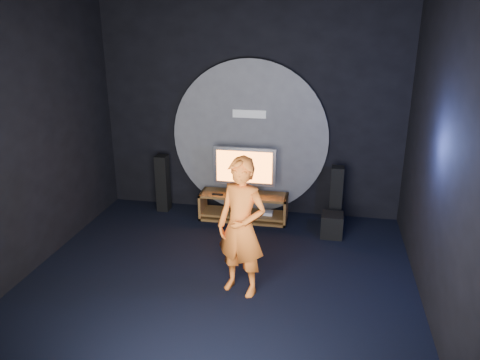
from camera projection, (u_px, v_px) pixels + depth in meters
The scene contains 14 objects.
floor at pixel (217, 284), 5.95m from camera, with size 5.00×5.00×0.00m, color black.
back_wall at pixel (250, 111), 7.69m from camera, with size 5.00×0.04×3.50m, color black.
front_wall at pixel (123, 255), 3.06m from camera, with size 5.00×0.04×3.50m, color black.
left_wall at pixel (19, 142), 5.81m from camera, with size 0.04×5.00×3.50m, color black.
right_wall at pixel (444, 164), 4.93m from camera, with size 0.04×5.00×3.50m, color black.
wall_disc_panel at pixel (250, 138), 7.78m from camera, with size 2.60×0.11×2.60m.
media_console at pixel (244, 208), 7.79m from camera, with size 1.45×0.45×0.45m.
tv at pixel (244, 168), 7.63m from camera, with size 1.03×0.22×0.77m.
center_speaker at pixel (243, 192), 7.60m from camera, with size 0.40×0.15×0.15m, color black.
remote at pixel (218, 194), 7.67m from camera, with size 0.18×0.05×0.02m, color black.
tower_speaker_left at pixel (163, 183), 8.08m from camera, with size 0.20×0.22×0.99m, color black.
tower_speaker_right at pixel (336, 196), 7.49m from camera, with size 0.20×0.22×0.99m, color black.
subwoofer at pixel (332, 225), 7.20m from camera, with size 0.33×0.33×0.37m, color black.
player at pixel (241, 227), 5.53m from camera, with size 0.63×0.41×1.72m, color orange.
Camera 1 is at (1.26, -5.03, 3.23)m, focal length 35.00 mm.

